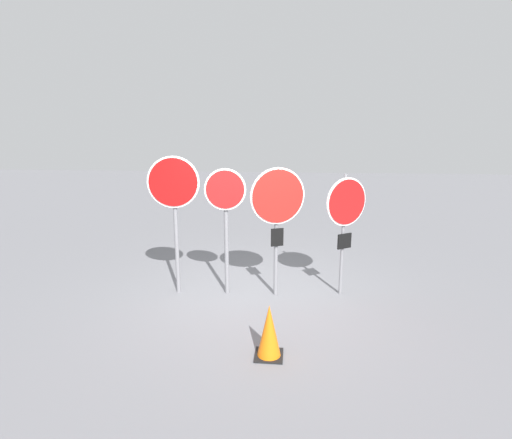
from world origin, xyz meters
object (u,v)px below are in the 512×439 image
stop_sign_0 (174,194)px  stop_sign_1 (226,205)px  stop_sign_3 (346,209)px  stop_sign_2 (277,205)px  traffic_cone_0 (269,331)px

stop_sign_0 → stop_sign_1: size_ratio=1.09×
stop_sign_0 → stop_sign_3: size_ratio=1.14×
stop_sign_2 → traffic_cone_0: stop_sign_2 is taller
stop_sign_1 → traffic_cone_0: 2.39m
stop_sign_3 → traffic_cone_0: (-1.12, -2.03, -1.16)m
stop_sign_2 → stop_sign_3: size_ratio=1.06×
stop_sign_0 → stop_sign_2: (1.70, 0.07, -0.16)m
stop_sign_3 → traffic_cone_0: bearing=-152.6°
stop_sign_0 → traffic_cone_0: stop_sign_0 is taller
stop_sign_0 → traffic_cone_0: bearing=-55.7°
stop_sign_2 → stop_sign_3: 1.13m
stop_sign_1 → stop_sign_3: stop_sign_1 is taller
stop_sign_0 → stop_sign_2: 1.71m
traffic_cone_0 → stop_sign_2: bearing=89.8°
traffic_cone_0 → stop_sign_3: bearing=61.0°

